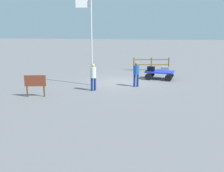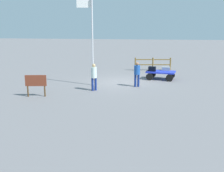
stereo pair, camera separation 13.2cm
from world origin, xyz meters
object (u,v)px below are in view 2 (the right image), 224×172
object	(u,v)px
signboard	(36,82)
flagpole	(91,35)
luggage_cart	(160,73)
worker_trailing	(94,75)
suitcase_tan	(152,69)
suitcase_dark	(166,69)
worker_lead	(137,72)

from	to	relation	value
signboard	flagpole	bearing A→B (deg)	-124.86
luggage_cart	signboard	world-z (taller)	signboard
luggage_cart	signboard	xyz separation A→B (m)	(6.81, 6.00, 0.35)
worker_trailing	suitcase_tan	bearing A→B (deg)	-130.43
suitcase_dark	signboard	size ratio (longest dim) A/B	0.51
luggage_cart	suitcase_dark	world-z (taller)	suitcase_dark
luggage_cart	suitcase_tan	size ratio (longest dim) A/B	3.91
luggage_cart	worker_trailing	distance (m)	5.76
suitcase_dark	suitcase_tan	distance (m)	1.16
worker_trailing	luggage_cart	bearing A→B (deg)	-134.03
worker_lead	suitcase_dark	bearing A→B (deg)	-121.77
worker_lead	suitcase_tan	bearing A→B (deg)	-109.99
suitcase_tan	signboard	world-z (taller)	signboard
luggage_cart	suitcase_dark	distance (m)	0.65
luggage_cart	suitcase_tan	distance (m)	0.70
suitcase_dark	worker_lead	size ratio (longest dim) A/B	0.39
suitcase_dark	worker_lead	bearing A→B (deg)	58.23
suitcase_tan	worker_trailing	bearing A→B (deg)	49.57
suitcase_dark	worker_lead	world-z (taller)	worker_lead
luggage_cart	flagpole	bearing A→B (deg)	30.76
worker_trailing	worker_lead	bearing A→B (deg)	-149.63
suitcase_dark	suitcase_tan	bearing A→B (deg)	29.97
flagpole	luggage_cart	bearing A→B (deg)	-149.24
suitcase_tan	worker_trailing	world-z (taller)	worker_trailing
worker_lead	signboard	size ratio (longest dim) A/B	1.31
luggage_cart	worker_lead	distance (m)	3.12
suitcase_dark	signboard	distance (m)	9.66
luggage_cart	flagpole	xyz separation A→B (m)	(4.49, 2.67, 2.79)
luggage_cart	flagpole	distance (m)	5.92
suitcase_tan	flagpole	distance (m)	5.25
suitcase_tan	flagpole	size ratio (longest dim) A/B	0.10
suitcase_tan	worker_lead	distance (m)	2.70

